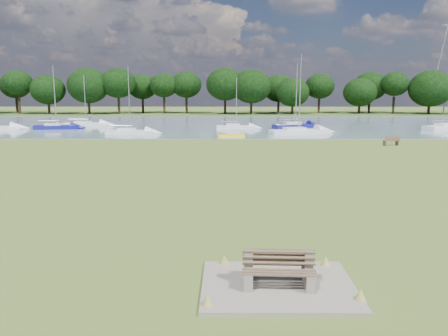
{
  "coord_description": "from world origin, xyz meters",
  "views": [
    {
      "loc": [
        -1.42,
        -25.31,
        5.42
      ],
      "look_at": [
        -1.57,
        -2.0,
        1.18
      ],
      "focal_mm": 35.0,
      "sensor_mm": 36.0,
      "label": 1
    }
  ],
  "objects_px": {
    "riverbank_bench": "(392,141)",
    "sailboat_0": "(86,123)",
    "sailboat_6": "(298,130)",
    "bench_pair": "(278,269)",
    "kayak": "(231,135)",
    "sailboat_3": "(295,124)",
    "sailboat_7": "(56,125)",
    "sailboat_5": "(236,126)",
    "sailboat_2": "(448,126)",
    "sailboat_8": "(130,130)"
  },
  "relations": [
    {
      "from": "sailboat_8",
      "to": "kayak",
      "type": "bearing_deg",
      "value": -11.31
    },
    {
      "from": "sailboat_5",
      "to": "sailboat_3",
      "type": "bearing_deg",
      "value": 10.38
    },
    {
      "from": "bench_pair",
      "to": "sailboat_3",
      "type": "xyz_separation_m",
      "value": [
        8.02,
        49.11,
        0.05
      ]
    },
    {
      "from": "sailboat_2",
      "to": "kayak",
      "type": "bearing_deg",
      "value": 174.48
    },
    {
      "from": "bench_pair",
      "to": "sailboat_7",
      "type": "xyz_separation_m",
      "value": [
        -24.49,
        47.52,
        0.01
      ]
    },
    {
      "from": "sailboat_0",
      "to": "sailboat_6",
      "type": "xyz_separation_m",
      "value": [
        29.33,
        -11.19,
        0.07
      ]
    },
    {
      "from": "kayak",
      "to": "sailboat_0",
      "type": "relative_size",
      "value": 0.43
    },
    {
      "from": "sailboat_0",
      "to": "sailboat_8",
      "type": "xyz_separation_m",
      "value": [
        8.95,
        -11.32,
        0.01
      ]
    },
    {
      "from": "bench_pair",
      "to": "sailboat_3",
      "type": "height_order",
      "value": "sailboat_3"
    },
    {
      "from": "riverbank_bench",
      "to": "sailboat_8",
      "type": "height_order",
      "value": "sailboat_8"
    },
    {
      "from": "riverbank_bench",
      "to": "sailboat_8",
      "type": "bearing_deg",
      "value": 144.79
    },
    {
      "from": "kayak",
      "to": "sailboat_3",
      "type": "xyz_separation_m",
      "value": [
        8.98,
        11.11,
        0.37
      ]
    },
    {
      "from": "sailboat_7",
      "to": "sailboat_2",
      "type": "bearing_deg",
      "value": -7.71
    },
    {
      "from": "sailboat_7",
      "to": "sailboat_6",
      "type": "bearing_deg",
      "value": -18.21
    },
    {
      "from": "sailboat_3",
      "to": "sailboat_5",
      "type": "bearing_deg",
      "value": 168.41
    },
    {
      "from": "riverbank_bench",
      "to": "sailboat_0",
      "type": "height_order",
      "value": "sailboat_0"
    },
    {
      "from": "sailboat_6",
      "to": "bench_pair",
      "type": "bearing_deg",
      "value": -115.11
    },
    {
      "from": "kayak",
      "to": "sailboat_2",
      "type": "relative_size",
      "value": 0.29
    },
    {
      "from": "bench_pair",
      "to": "sailboat_3",
      "type": "relative_size",
      "value": 0.23
    },
    {
      "from": "sailboat_5",
      "to": "sailboat_7",
      "type": "relative_size",
      "value": 0.81
    },
    {
      "from": "sailboat_0",
      "to": "sailboat_5",
      "type": "xyz_separation_m",
      "value": [
        21.92,
        -4.62,
        0.01
      ]
    },
    {
      "from": "bench_pair",
      "to": "sailboat_2",
      "type": "relative_size",
      "value": 0.19
    },
    {
      "from": "bench_pair",
      "to": "sailboat_6",
      "type": "xyz_separation_m",
      "value": [
        7.23,
        41.38,
        -0.01
      ]
    },
    {
      "from": "riverbank_bench",
      "to": "sailboat_7",
      "type": "relative_size",
      "value": 0.2
    },
    {
      "from": "sailboat_0",
      "to": "sailboat_3",
      "type": "bearing_deg",
      "value": -7.64
    },
    {
      "from": "sailboat_3",
      "to": "sailboat_8",
      "type": "height_order",
      "value": "sailboat_3"
    },
    {
      "from": "sailboat_6",
      "to": "sailboat_7",
      "type": "bearing_deg",
      "value": 153.85
    },
    {
      "from": "sailboat_3",
      "to": "sailboat_7",
      "type": "xyz_separation_m",
      "value": [
        -32.51,
        -1.59,
        -0.04
      ]
    },
    {
      "from": "sailboat_5",
      "to": "sailboat_6",
      "type": "relative_size",
      "value": 0.73
    },
    {
      "from": "sailboat_0",
      "to": "sailboat_2",
      "type": "xyz_separation_m",
      "value": [
        50.26,
        -5.47,
        0.12
      ]
    },
    {
      "from": "riverbank_bench",
      "to": "kayak",
      "type": "relative_size",
      "value": 0.53
    },
    {
      "from": "sailboat_2",
      "to": "sailboat_3",
      "type": "distance_m",
      "value": 20.23
    },
    {
      "from": "riverbank_bench",
      "to": "bench_pair",
      "type": "bearing_deg",
      "value": -129.61
    },
    {
      "from": "bench_pair",
      "to": "sailboat_8",
      "type": "height_order",
      "value": "sailboat_8"
    },
    {
      "from": "sailboat_3",
      "to": "sailboat_6",
      "type": "distance_m",
      "value": 7.77
    },
    {
      "from": "riverbank_bench",
      "to": "sailboat_0",
      "type": "xyz_separation_m",
      "value": [
        -36.61,
        21.88,
        -0.03
      ]
    },
    {
      "from": "bench_pair",
      "to": "sailboat_0",
      "type": "distance_m",
      "value": 57.03
    },
    {
      "from": "kayak",
      "to": "sailboat_6",
      "type": "relative_size",
      "value": 0.33
    },
    {
      "from": "sailboat_7",
      "to": "sailboat_8",
      "type": "distance_m",
      "value": 12.94
    },
    {
      "from": "sailboat_5",
      "to": "sailboat_8",
      "type": "relative_size",
      "value": 0.85
    },
    {
      "from": "bench_pair",
      "to": "sailboat_3",
      "type": "distance_m",
      "value": 49.76
    },
    {
      "from": "sailboat_6",
      "to": "sailboat_7",
      "type": "height_order",
      "value": "sailboat_6"
    },
    {
      "from": "bench_pair",
      "to": "sailboat_8",
      "type": "distance_m",
      "value": 43.31
    },
    {
      "from": "riverbank_bench",
      "to": "sailboat_2",
      "type": "relative_size",
      "value": 0.15
    },
    {
      "from": "sailboat_3",
      "to": "sailboat_0",
      "type": "bearing_deg",
      "value": 153.85
    },
    {
      "from": "sailboat_3",
      "to": "sailboat_7",
      "type": "distance_m",
      "value": 32.55
    },
    {
      "from": "riverbank_bench",
      "to": "sailboat_3",
      "type": "xyz_separation_m",
      "value": [
        -6.49,
        18.42,
        0.09
      ]
    },
    {
      "from": "kayak",
      "to": "sailboat_3",
      "type": "bearing_deg",
      "value": 33.64
    },
    {
      "from": "sailboat_2",
      "to": "sailboat_7",
      "type": "height_order",
      "value": "sailboat_2"
    },
    {
      "from": "sailboat_5",
      "to": "kayak",
      "type": "bearing_deg",
      "value": -92.02
    }
  ]
}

